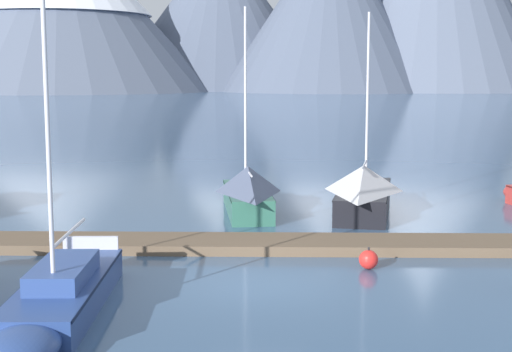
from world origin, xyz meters
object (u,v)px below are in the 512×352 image
sailboat_mid_dock_port (59,296)px  sailboat_far_berth (364,189)px  mooring_buoy_channel_marker (368,260)px  sailboat_mid_dock_starboard (247,189)px

sailboat_mid_dock_port → sailboat_far_berth: sailboat_mid_dock_port is taller
sailboat_mid_dock_port → mooring_buoy_channel_marker: size_ratio=14.70×
sailboat_mid_dock_port → sailboat_far_berth: 15.24m
sailboat_mid_dock_starboard → sailboat_far_berth: size_ratio=1.02×
sailboat_mid_dock_port → sailboat_mid_dock_starboard: bearing=72.3°
sailboat_mid_dock_starboard → mooring_buoy_channel_marker: 9.38m
sailboat_mid_dock_starboard → mooring_buoy_channel_marker: size_ratio=12.89×
sailboat_far_berth → mooring_buoy_channel_marker: bearing=-97.6°
sailboat_mid_dock_starboard → sailboat_far_berth: sailboat_mid_dock_starboard is taller
sailboat_mid_dock_starboard → sailboat_mid_dock_port: bearing=-107.7°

